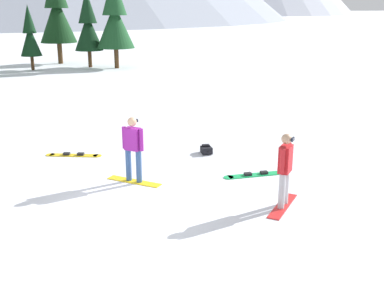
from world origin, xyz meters
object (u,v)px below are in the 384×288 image
snowboarder_midground (133,148)px  pine_tree_leaning (57,11)px  loose_snowboard_near_left (256,175)px  loose_snowboard_far_spare (74,155)px  snowboarder_foreground (285,169)px  pine_tree_broad (115,17)px  pine_tree_short (30,35)px  pine_tree_slender (88,25)px  backpack_black (206,150)px

snowboarder_midground → pine_tree_leaning: pine_tree_leaning is taller
loose_snowboard_near_left → loose_snowboard_far_spare: same height
snowboarder_foreground → loose_snowboard_near_left: 2.31m
pine_tree_leaning → pine_tree_broad: bearing=-47.2°
loose_snowboard_near_left → pine_tree_short: 26.06m
pine_tree_short → pine_tree_leaning: bearing=59.7°
snowboarder_midground → pine_tree_short: 24.91m
pine_tree_broad → loose_snowboard_near_left: bearing=-89.2°
loose_snowboard_far_spare → pine_tree_broad: size_ratio=0.26×
loose_snowboard_near_left → pine_tree_slender: (-2.19, 25.60, 3.10)m
snowboarder_midground → backpack_black: snowboarder_midground is taller
pine_tree_leaning → pine_tree_short: bearing=-120.3°
loose_snowboard_near_left → pine_tree_broad: size_ratio=0.28×
snowboarder_midground → pine_tree_short: bearing=97.0°
snowboarder_midground → pine_tree_slender: 25.24m
backpack_black → pine_tree_leaning: bearing=97.8°
snowboarder_midground → loose_snowboard_far_spare: snowboarder_midground is taller
pine_tree_broad → backpack_black: bearing=-90.9°
loose_snowboard_far_spare → pine_tree_short: pine_tree_short is taller
snowboarder_foreground → loose_snowboard_near_left: size_ratio=0.94×
pine_tree_broad → pine_tree_short: size_ratio=1.46×
pine_tree_slender → loose_snowboard_near_left: bearing=-85.1°
snowboarder_midground → backpack_black: 3.31m
snowboarder_midground → pine_tree_slender: pine_tree_slender is taller
loose_snowboard_near_left → backpack_black: 2.41m
loose_snowboard_near_left → backpack_black: bearing=106.2°
loose_snowboard_far_spare → pine_tree_slender: size_ratio=0.30×
backpack_black → pine_tree_leaning: pine_tree_leaning is taller
pine_tree_broad → pine_tree_short: 6.17m
backpack_black → pine_tree_short: bearing=103.9°
snowboarder_foreground → pine_tree_broad: size_ratio=0.26×
snowboarder_foreground → backpack_black: snowboarder_foreground is taller
snowboarder_foreground → loose_snowboard_far_spare: size_ratio=1.01×
pine_tree_slender → pine_tree_short: bearing=-173.9°
snowboarder_foreground → loose_snowboard_far_spare: 7.03m
snowboarder_midground → pine_tree_broad: (2.98, 23.97, 2.75)m
pine_tree_leaning → pine_tree_slender: 3.88m
backpack_black → pine_tree_slender: (-1.51, 23.29, 2.99)m
pine_tree_broad → pine_tree_slender: size_ratio=1.18×
snowboarder_foreground → pine_tree_leaning: bearing=97.4°
snowboarder_foreground → snowboarder_midground: 3.98m
snowboarder_foreground → pine_tree_slender: (-1.91, 27.70, 2.19)m
loose_snowboard_near_left → loose_snowboard_far_spare: (-4.71, 3.28, 0.00)m
snowboarder_foreground → loose_snowboard_near_left: (0.27, 2.10, -0.90)m
loose_snowboard_far_spare → pine_tree_slender: (2.52, 22.32, 3.10)m
snowboarder_foreground → pine_tree_slender: 27.85m
loose_snowboard_near_left → snowboarder_midground: bearing=171.8°
pine_tree_leaning → pine_tree_slender: size_ratio=1.33×
loose_snowboard_near_left → pine_tree_short: bearing=104.2°
snowboarder_midground → pine_tree_leaning: (-0.97, 28.23, 3.21)m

